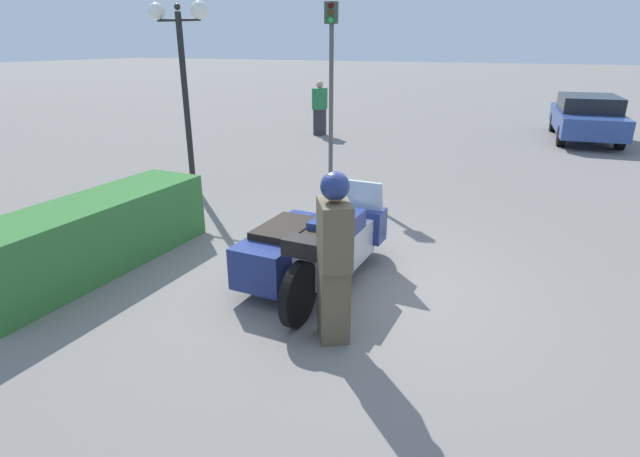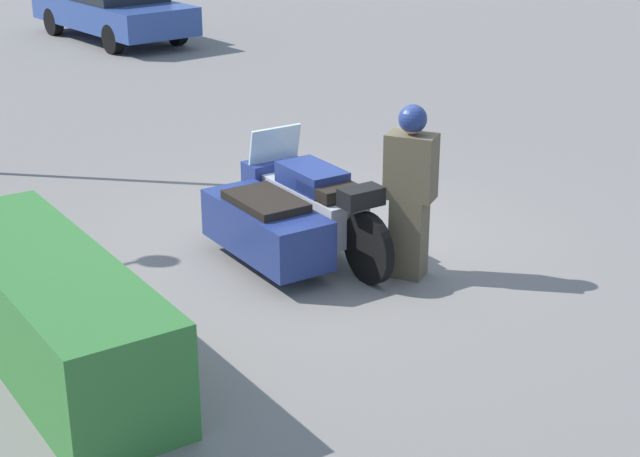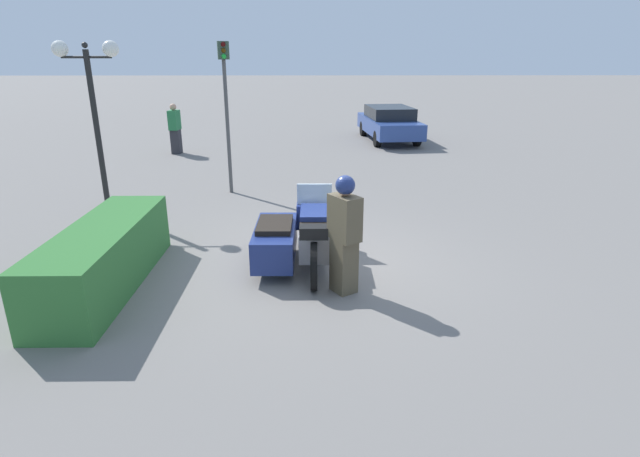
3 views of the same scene
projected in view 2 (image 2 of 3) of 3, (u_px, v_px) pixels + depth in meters
ground_plane at (316, 250)px, 10.41m from camera, size 160.00×160.00×0.00m
police_motorcycle at (284, 212)px, 10.11m from camera, size 2.72×1.29×1.18m
officer_rider at (410, 188)px, 9.48m from camera, size 0.56×0.50×1.74m
hedge_bush_curbside at (51, 312)px, 7.98m from camera, size 3.40×0.95×0.94m
parked_car_background at (112, 7)px, 21.45m from camera, size 4.64×2.17×1.35m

